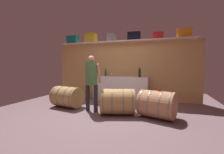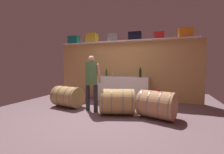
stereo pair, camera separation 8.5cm
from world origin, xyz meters
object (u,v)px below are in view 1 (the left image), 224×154
(toolcase_grey, at_px, (112,37))
(wine_barrel_near, at_px, (157,104))
(work_cabinet, at_px, (121,89))
(wine_bottle_green, at_px, (106,73))
(toolcase_black, at_px, (134,36))
(wine_bottle_dark, at_px, (140,73))
(wine_glass, at_px, (112,74))
(toolcase_orange, at_px, (184,33))
(wine_barrel_flank, at_px, (117,102))
(toolcase_yellow, at_px, (91,38))
(wine_barrel_far, at_px, (67,97))
(toolcase_red, at_px, (158,36))
(tasting_cup, at_px, (159,90))
(toolcase_teal, at_px, (73,40))
(winemaker_pouring, at_px, (92,77))

(toolcase_grey, distance_m, wine_barrel_near, 3.07)
(work_cabinet, distance_m, wine_bottle_green, 0.82)
(toolcase_black, height_order, wine_bottle_dark, toolcase_black)
(wine_glass, bearing_deg, toolcase_orange, 7.35)
(wine_bottle_dark, relative_size, wine_barrel_flank, 0.33)
(toolcase_yellow, bearing_deg, toolcase_grey, 2.54)
(toolcase_black, bearing_deg, toolcase_yellow, 176.96)
(wine_barrel_near, relative_size, wine_barrel_far, 1.01)
(wine_barrel_near, xyz_separation_m, wine_barrel_flank, (-0.97, -0.02, 0.00))
(toolcase_red, height_order, wine_bottle_dark, toolcase_red)
(wine_glass, bearing_deg, tasting_cup, -39.97)
(toolcase_orange, bearing_deg, toolcase_red, 179.78)
(wine_barrel_flank, bearing_deg, wine_barrel_near, -15.59)
(wine_barrel_far, bearing_deg, wine_barrel_near, 6.43)
(wine_bottle_dark, distance_m, wine_barrel_far, 2.43)
(toolcase_teal, height_order, work_cabinet, toolcase_teal)
(wine_barrel_flank, height_order, winemaker_pouring, winemaker_pouring)
(wine_barrel_flank, relative_size, tasting_cup, 16.15)
(wine_glass, xyz_separation_m, wine_barrel_near, (1.59, -1.37, -0.63))
(toolcase_teal, xyz_separation_m, wine_bottle_green, (1.44, -0.11, -1.28))
(wine_bottle_dark, bearing_deg, wine_bottle_green, 171.78)
(wine_barrel_flank, bearing_deg, toolcase_orange, 27.86)
(work_cabinet, relative_size, wine_barrel_near, 1.99)
(toolcase_teal, distance_m, toolcase_orange, 4.06)
(toolcase_red, xyz_separation_m, wine_bottle_green, (-1.83, -0.11, -1.24))
(toolcase_black, relative_size, wine_barrel_near, 0.45)
(toolcase_yellow, xyz_separation_m, wine_bottle_dark, (1.90, -0.29, -1.28))
(work_cabinet, height_order, wine_bottle_dark, wine_bottle_dark)
(work_cabinet, height_order, wine_barrel_far, work_cabinet)
(toolcase_grey, distance_m, wine_barrel_far, 2.63)
(toolcase_black, bearing_deg, toolcase_orange, -3.04)
(wine_barrel_flank, bearing_deg, wine_bottle_green, 103.21)
(toolcase_yellow, xyz_separation_m, wine_bottle_green, (0.63, -0.11, -1.31))
(toolcase_teal, relative_size, wine_barrel_far, 0.46)
(wine_glass, bearing_deg, toolcase_teal, 170.24)
(wine_bottle_dark, height_order, winemaker_pouring, winemaker_pouring)
(toolcase_yellow, relative_size, toolcase_black, 0.92)
(toolcase_teal, relative_size, winemaker_pouring, 0.29)
(work_cabinet, distance_m, wine_glass, 0.61)
(toolcase_black, xyz_separation_m, toolcase_red, (0.81, 0.00, -0.03))
(wine_bottle_dark, bearing_deg, toolcase_teal, 173.81)
(toolcase_teal, distance_m, wine_barrel_far, 2.57)
(toolcase_teal, xyz_separation_m, work_cabinet, (2.03, -0.18, -1.84))
(wine_glass, bearing_deg, wine_barrel_near, -40.71)
(wine_barrel_flank, bearing_deg, tasting_cup, -15.64)
(work_cabinet, relative_size, winemaker_pouring, 1.27)
(wine_bottle_dark, bearing_deg, winemaker_pouring, -128.40)
(toolcase_grey, relative_size, wine_glass, 2.37)
(toolcase_red, height_order, wine_barrel_far, toolcase_red)
(toolcase_grey, bearing_deg, work_cabinet, -20.29)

